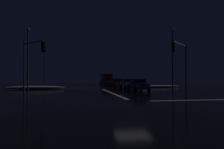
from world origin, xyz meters
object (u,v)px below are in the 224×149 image
Objects in this scene: sedan_gray at (115,82)px; streetlamp_left_far at (45,63)px; sedan_white at (129,84)px; sedan_red at (118,83)px; sedan_blue at (138,85)px; sedan_green at (110,82)px; traffic_signal_ne at (181,57)px; box_truck at (106,78)px; traffic_signal_nw at (32,57)px; streetlamp_left_near at (28,54)px; streetlamp_right_near at (173,54)px.

sedan_gray is 0.51× the size of streetlamp_left_far.
sedan_white is 1.00× the size of sedan_red.
sedan_green is (0.18, 24.43, 0.00)m from sedan_blue.
sedan_blue is 6.41m from traffic_signal_ne.
sedan_white is at bearing -89.76° from box_truck.
streetlamp_left_far reaches higher than traffic_signal_nw.
traffic_signal_nw is 6.57m from streetlamp_left_near.
sedan_blue is 18.52m from sedan_gray.
sedan_white is 0.75× the size of traffic_signal_nw.
sedan_red is 12.35m from streetlamp_right_near.
box_truck is 19.37m from streetlamp_left_far.
box_truck is at bearing 90.24° from sedan_white.
sedan_white is 1.00× the size of sedan_gray.
box_truck is at bearing 88.86° from sedan_red.
streetlamp_right_near reaches higher than sedan_blue.
box_truck is at bearing 96.63° from traffic_signal_ne.
sedan_green is at bearing 64.95° from traffic_signal_nw.
streetlamp_right_near reaches higher than sedan_green.
sedan_blue is at bearing -12.77° from streetlamp_left_near.
sedan_red is 0.46× the size of streetlamp_right_near.
sedan_white is at bearing -89.94° from sedan_gray.
streetlamp_left_near is 0.90× the size of streetlamp_right_near.
streetlamp_left_near is (-18.68, 6.63, 0.76)m from traffic_signal_ne.
streetlamp_left_near reaches higher than traffic_signal_ne.
streetlamp_right_near is at bearing -77.65° from box_truck.
streetlamp_left_far is at bearing -139.94° from box_truck.
sedan_green is 30.44m from traffic_signal_nw.
sedan_gray is at bearing -2.91° from streetlamp_left_far.
sedan_green is 0.51× the size of streetlamp_left_near.
box_truck reaches higher than sedan_gray.
box_truck is 0.88× the size of streetlamp_right_near.
streetlamp_left_near is at bearing 167.23° from sedan_blue.
traffic_signal_nw is at bearing -161.81° from streetlamp_right_near.
streetlamp_left_near is at bearing 160.45° from traffic_signal_ne.
traffic_signal_ne is at bearing -83.37° from box_truck.
streetlamp_left_near is at bearing -124.55° from sedan_green.
sedan_white is 8.19m from streetlamp_right_near.
traffic_signal_ne is (16.92, -0.37, 0.19)m from traffic_signal_nw.
streetlamp_left_near is (-14.62, -28.29, 3.23)m from box_truck.
streetlamp_left_near reaches higher than traffic_signal_nw.
sedan_blue is 1.00× the size of sedan_green.
traffic_signal_nw is at bearing -144.62° from sedan_white.
sedan_white is 6.46m from sedan_red.
traffic_signal_ne is at bearing -79.73° from sedan_gray.
streetlamp_left_near is at bearing -90.00° from streetlamp_left_far.
streetlamp_left_near is (-14.40, 3.26, 4.14)m from sedan_blue.
streetlamp_right_near reaches higher than traffic_signal_nw.
sedan_red is at bearing 51.41° from traffic_signal_nw.
sedan_green is at bearing 55.45° from streetlamp_left_near.
sedan_white is 0.51× the size of streetlamp_left_near.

